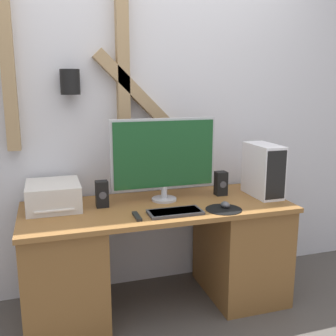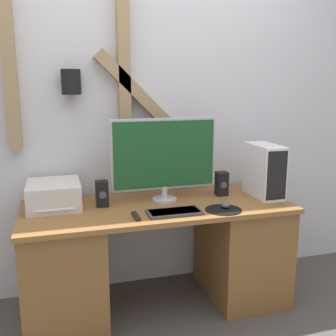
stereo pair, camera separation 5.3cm
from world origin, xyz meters
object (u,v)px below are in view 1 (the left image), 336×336
object	(u,v)px
keyboard	(175,212)
speaker_left	(102,194)
monitor	(164,156)
remote_control	(137,216)
printer	(53,196)
speaker_right	(221,183)
computer_tower	(263,170)
mouse	(225,205)

from	to	relation	value
keyboard	speaker_left	size ratio (longest dim) A/B	1.94
monitor	remote_control	size ratio (longest dim) A/B	4.84
printer	speaker_left	world-z (taller)	speaker_left
speaker_left	speaker_right	distance (m)	0.83
monitor	keyboard	size ratio (longest dim) A/B	2.17
speaker_right	monitor	bearing A→B (deg)	-179.82
computer_tower	speaker_left	distance (m)	1.11
mouse	speaker_left	world-z (taller)	speaker_left
monitor	speaker_left	size ratio (longest dim) A/B	4.22
monitor	keyboard	world-z (taller)	monitor
computer_tower	keyboard	bearing A→B (deg)	-164.81
computer_tower	remote_control	size ratio (longest dim) A/B	2.48
speaker_right	remote_control	size ratio (longest dim) A/B	1.15
mouse	speaker_left	distance (m)	0.78
printer	remote_control	size ratio (longest dim) A/B	2.53
keyboard	speaker_right	distance (m)	0.52
mouse	computer_tower	bearing A→B (deg)	26.25
mouse	speaker_left	size ratio (longest dim) A/B	0.43
mouse	monitor	bearing A→B (deg)	138.83
keyboard	speaker_left	bearing A→B (deg)	146.03
keyboard	remote_control	size ratio (longest dim) A/B	2.23
mouse	speaker_right	size ratio (longest dim) A/B	0.43
remote_control	printer	bearing A→B (deg)	143.45
monitor	computer_tower	world-z (taller)	monitor
mouse	speaker_left	xyz separation A→B (m)	(-0.73, 0.26, 0.06)
monitor	keyboard	xyz separation A→B (m)	(-0.02, -0.29, -0.29)
monitor	mouse	distance (m)	0.51
computer_tower	speaker_left	xyz separation A→B (m)	(-1.10, 0.08, -0.10)
monitor	mouse	size ratio (longest dim) A/B	9.83
speaker_left	remote_control	bearing A→B (deg)	-58.77
speaker_right	mouse	bearing A→B (deg)	-109.26
printer	remote_control	distance (m)	0.57
monitor	mouse	world-z (taller)	monitor
printer	speaker_left	size ratio (longest dim) A/B	2.20
mouse	speaker_right	distance (m)	0.30
printer	computer_tower	bearing A→B (deg)	-5.98
monitor	speaker_right	world-z (taller)	monitor
keyboard	mouse	size ratio (longest dim) A/B	4.54
monitor	computer_tower	distance (m)	0.70
computer_tower	speaker_right	size ratio (longest dim) A/B	2.16
speaker_right	remote_control	distance (m)	0.73
monitor	computer_tower	size ratio (longest dim) A/B	1.95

